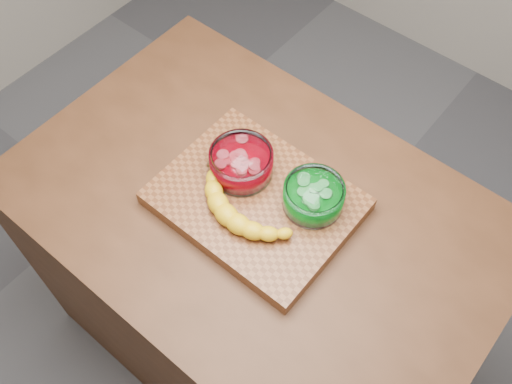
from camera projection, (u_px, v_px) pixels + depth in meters
The scene contains 6 objects.
ground at pixel (256, 333), 2.13m from camera, with size 3.50×3.50×0.00m, color #505054.
counter at pixel (256, 283), 1.75m from camera, with size 1.20×0.80×0.90m, color #4A2916.
cutting_board at pixel (256, 201), 1.36m from camera, with size 0.45×0.35×0.04m, color brown.
bowl_red at pixel (241, 163), 1.35m from camera, with size 0.15×0.15×0.07m.
bowl_green at pixel (314, 196), 1.30m from camera, with size 0.14×0.14×0.07m.
banana at pixel (243, 205), 1.30m from camera, with size 0.31×0.16×0.04m, color gold, non-canonical shape.
Camera 1 is at (0.46, -0.56, 2.07)m, focal length 40.00 mm.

